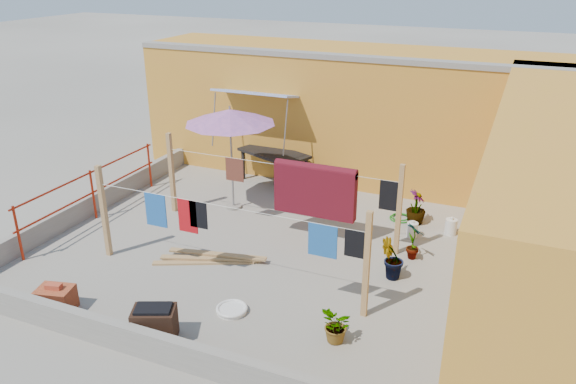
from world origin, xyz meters
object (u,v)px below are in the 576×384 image
object	(u,v)px
outdoor_table	(274,155)
water_jug_a	(412,230)
water_jug_b	(451,227)
brick_stack	(56,299)
white_basin	(232,309)
plant_back_a	(312,179)
green_hose	(400,218)
patio_umbrella	(230,117)
brazier	(155,324)

from	to	relation	value
outdoor_table	water_jug_a	world-z (taller)	outdoor_table
water_jug_b	brick_stack	bearing A→B (deg)	-135.87
white_basin	plant_back_a	size ratio (longest dim) A/B	0.66
brick_stack	plant_back_a	bearing A→B (deg)	71.33
brick_stack	plant_back_a	xyz separation A→B (m)	(2.05, 6.07, 0.18)
brick_stack	plant_back_a	distance (m)	6.41
outdoor_table	water_jug_b	distance (m)	4.67
plant_back_a	water_jug_a	bearing A→B (deg)	-25.60
white_basin	green_hose	distance (m)	4.80
outdoor_table	brick_stack	xyz separation A→B (m)	(-0.91, -6.40, -0.54)
patio_umbrella	green_hose	xyz separation A→B (m)	(3.61, 0.89, -2.08)
patio_umbrella	plant_back_a	distance (m)	2.61
patio_umbrella	outdoor_table	xyz separation A→B (m)	(0.22, 1.74, -1.36)
patio_umbrella	outdoor_table	distance (m)	2.22
white_basin	green_hose	bearing A→B (deg)	69.24
brick_stack	green_hose	xyz separation A→B (m)	(4.30, 5.54, -0.18)
white_basin	brick_stack	bearing A→B (deg)	-157.95
brazier	outdoor_table	bearing A→B (deg)	98.76
patio_umbrella	water_jug_b	bearing A→B (deg)	7.00
white_basin	green_hose	xyz separation A→B (m)	(1.70, 4.49, -0.01)
outdoor_table	patio_umbrella	bearing A→B (deg)	-97.12
white_basin	water_jug_a	world-z (taller)	water_jug_a
patio_umbrella	brick_stack	world-z (taller)	patio_umbrella
water_jug_a	water_jug_b	bearing A→B (deg)	31.32
outdoor_table	plant_back_a	distance (m)	1.24
brick_stack	plant_back_a	world-z (taller)	plant_back_a
water_jug_a	patio_umbrella	bearing A→B (deg)	-177.85
white_basin	water_jug_a	size ratio (longest dim) A/B	1.44
white_basin	outdoor_table	bearing A→B (deg)	107.50
patio_umbrella	water_jug_a	distance (m)	4.46
brazier	water_jug_b	xyz separation A→B (m)	(3.50, 5.23, -0.11)
water_jug_b	green_hose	bearing A→B (deg)	164.30
water_jug_a	brick_stack	bearing A→B (deg)	-134.32
water_jug_b	plant_back_a	bearing A→B (deg)	165.91
brick_stack	white_basin	size ratio (longest dim) A/B	1.24
brick_stack	green_hose	size ratio (longest dim) A/B	1.35
brick_stack	water_jug_b	size ratio (longest dim) A/B	1.68
water_jug_a	water_jug_b	xyz separation A→B (m)	(0.70, 0.43, 0.01)
water_jug_a	plant_back_a	size ratio (longest dim) A/B	0.46
brazier	white_basin	bearing A→B (deg)	56.34
brazier	water_jug_b	size ratio (longest dim) A/B	1.94
brick_stack	green_hose	bearing A→B (deg)	52.21
brick_stack	plant_back_a	size ratio (longest dim) A/B	0.82
patio_umbrella	water_jug_b	distance (m)	5.12
brazier	plant_back_a	distance (m)	6.08
green_hose	plant_back_a	bearing A→B (deg)	166.70
patio_umbrella	brick_stack	distance (m)	5.08
white_basin	brazier	bearing A→B (deg)	-123.66
patio_umbrella	plant_back_a	world-z (taller)	patio_umbrella
green_hose	plant_back_a	world-z (taller)	plant_back_a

